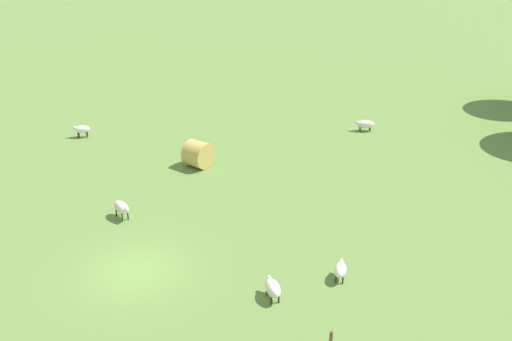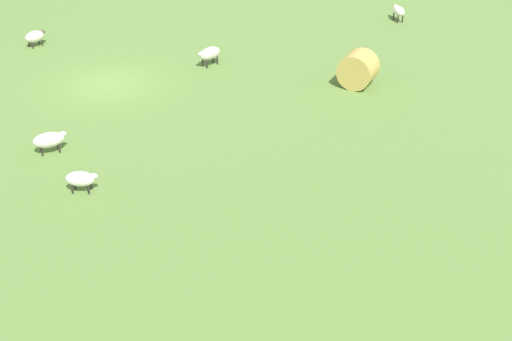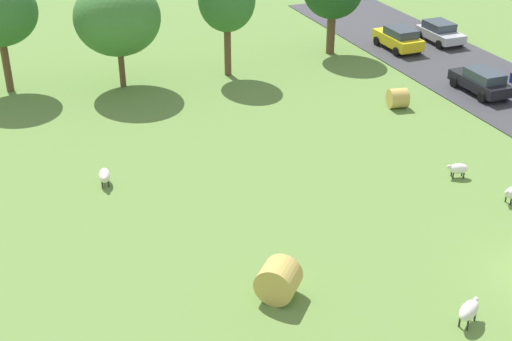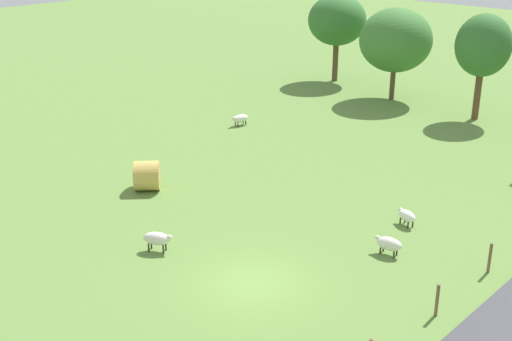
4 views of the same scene
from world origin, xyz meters
name	(u,v)px [view 1 (image 1 of 4)]	position (x,y,z in m)	size (l,w,h in m)	color
ground_plane	(136,271)	(0.00, 0.00, 0.00)	(160.00, 160.00, 0.00)	olive
sheep_0	(340,270)	(1.63, 8.24, 0.47)	(1.10, 0.77, 0.72)	white
sheep_1	(82,129)	(-15.39, -4.14, 0.54)	(0.51, 1.09, 0.79)	white
sheep_2	(365,124)	(-14.23, 13.90, 0.47)	(0.71, 1.30, 0.74)	silver
sheep_3	(273,288)	(2.55, 5.35, 0.50)	(1.22, 0.70, 0.77)	silver
sheep_5	(122,207)	(-4.57, -0.88, 0.57)	(1.27, 1.05, 0.85)	silver
hay_bale_1	(198,154)	(-10.08, 2.97, 0.75)	(1.49, 1.49, 1.25)	tan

